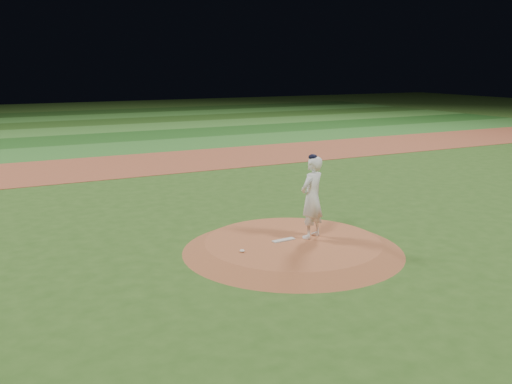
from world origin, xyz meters
The scene contains 12 objects.
ground centered at (0.00, 0.00, 0.00)m, with size 120.00×120.00×0.00m, color #2D531A.
infield_dirt_band centered at (0.00, 14.00, 0.01)m, with size 70.00×6.00×0.02m, color brown.
outfield_stripe_0 centered at (0.00, 19.50, 0.01)m, with size 70.00×5.00×0.02m, color #2F6B27.
outfield_stripe_1 centered at (0.00, 24.50, 0.01)m, with size 70.00×5.00×0.02m, color #1D4E19.
outfield_stripe_2 centered at (0.00, 29.50, 0.01)m, with size 70.00×5.00×0.02m, color #387329.
outfield_stripe_3 centered at (0.00, 34.50, 0.01)m, with size 70.00×5.00×0.02m, color #244B18.
outfield_stripe_4 centered at (0.00, 39.50, 0.01)m, with size 70.00×5.00×0.02m, color #357029.
outfield_stripe_5 centered at (0.00, 44.50, 0.01)m, with size 70.00×5.00×0.02m, color #1D4215.
pitchers_mound centered at (0.00, 0.00, 0.12)m, with size 5.50×5.50×0.25m, color #A05531.
pitching_rubber centered at (-0.19, 0.13, 0.27)m, with size 0.61×0.15×0.03m, color beige.
rosin_bag centered at (-1.50, -0.20, 0.28)m, with size 0.12×0.12×0.06m, color white.
pitcher_on_mound centered at (0.57, 0.05, 1.30)m, with size 0.90×0.76×2.14m.
Camera 1 is at (-7.03, -11.65, 4.56)m, focal length 40.00 mm.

